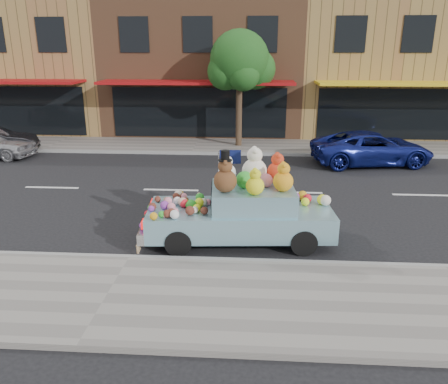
{
  "coord_description": "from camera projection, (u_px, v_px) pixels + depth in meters",
  "views": [
    {
      "loc": [
        2.61,
        -13.41,
        4.44
      ],
      "look_at": [
        1.99,
        -3.84,
        1.25
      ],
      "focal_mm": 35.0,
      "sensor_mm": 36.0,
      "label": 1
    }
  ],
  "objects": [
    {
      "name": "storefront_left",
      "position": [
        34.0,
        62.0,
        25.06
      ],
      "size": [
        10.0,
        9.8,
        7.3
      ],
      "color": "olive",
      "rests_on": "ground"
    },
    {
      "name": "art_car",
      "position": [
        241.0,
        209.0,
        10.31
      ],
      "size": [
        4.59,
        2.05,
        2.31
      ],
      "rotation": [
        0.0,
        0.0,
        0.07
      ],
      "color": "black",
      "rests_on": "ground"
    },
    {
      "name": "near_kerb",
      "position": [
        130.0,
        258.0,
        9.51
      ],
      "size": [
        60.0,
        0.12,
        0.13
      ],
      "primitive_type": "cube",
      "color": "gray",
      "rests_on": "ground"
    },
    {
      "name": "storefront_mid",
      "position": [
        207.0,
        62.0,
        24.45
      ],
      "size": [
        10.0,
        9.8,
        7.3
      ],
      "color": "brown",
      "rests_on": "ground"
    },
    {
      "name": "far_kerb",
      "position": [
        192.0,
        153.0,
        18.98
      ],
      "size": [
        60.0,
        0.12,
        0.13
      ],
      "primitive_type": "cube",
      "color": "gray",
      "rests_on": "ground"
    },
    {
      "name": "ground",
      "position": [
        171.0,
        190.0,
        14.26
      ],
      "size": [
        120.0,
        120.0,
        0.0
      ],
      "primitive_type": "plane",
      "color": "black",
      "rests_on": "ground"
    },
    {
      "name": "car_blue",
      "position": [
        372.0,
        148.0,
        17.24
      ],
      "size": [
        4.94,
        2.83,
        1.3
      ],
      "primitive_type": "imported",
      "rotation": [
        0.0,
        0.0,
        1.72
      ],
      "color": "navy",
      "rests_on": "ground"
    },
    {
      "name": "street_tree",
      "position": [
        240.0,
        65.0,
        19.18
      ],
      "size": [
        3.0,
        2.7,
        5.22
      ],
      "color": "#38281C",
      "rests_on": "ground"
    },
    {
      "name": "storefront_right",
      "position": [
        389.0,
        63.0,
        23.84
      ],
      "size": [
        10.0,
        9.8,
        7.3
      ],
      "color": "olive",
      "rests_on": "ground"
    },
    {
      "name": "far_sidewalk",
      "position": [
        196.0,
        146.0,
        20.4
      ],
      "size": [
        60.0,
        3.0,
        0.12
      ],
      "primitive_type": "cube",
      "color": "gray",
      "rests_on": "ground"
    },
    {
      "name": "near_sidewalk",
      "position": [
        108.0,
        296.0,
        8.09
      ],
      "size": [
        60.0,
        3.0,
        0.12
      ],
      "primitive_type": "cube",
      "color": "gray",
      "rests_on": "ground"
    }
  ]
}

